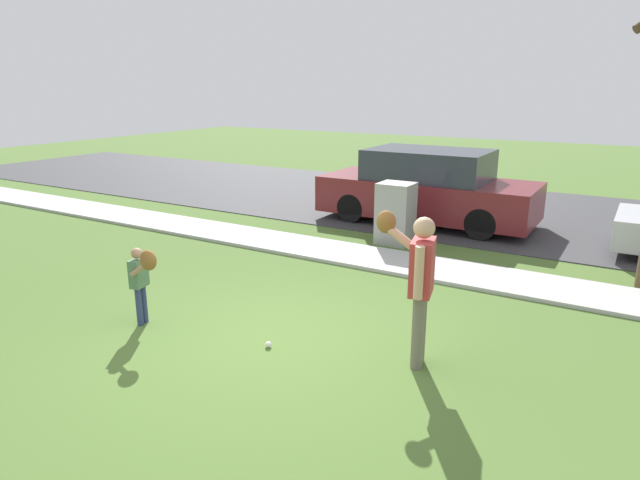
% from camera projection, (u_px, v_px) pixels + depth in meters
% --- Properties ---
extents(ground_plane, '(48.00, 48.00, 0.00)m').
position_uv_depth(ground_plane, '(389.00, 264.00, 9.61)').
color(ground_plane, '#4C6B2D').
extents(sidewalk_strip, '(36.00, 1.20, 0.06)m').
position_uv_depth(sidewalk_strip, '(392.00, 261.00, 9.69)').
color(sidewalk_strip, '#B2B2AD').
rests_on(sidewalk_strip, ground).
extents(road_surface, '(36.00, 6.80, 0.02)m').
position_uv_depth(road_surface, '(472.00, 209.00, 13.83)').
color(road_surface, '#38383A').
rests_on(road_surface, ground).
extents(person_adult, '(0.78, 0.59, 1.69)m').
position_uv_depth(person_adult, '(418.00, 275.00, 5.93)').
color(person_adult, '#6B6656').
rests_on(person_adult, ground).
extents(person_child, '(0.52, 0.36, 1.07)m').
position_uv_depth(person_child, '(142.00, 275.00, 6.99)').
color(person_child, navy).
rests_on(person_child, ground).
extents(baseball, '(0.07, 0.07, 0.07)m').
position_uv_depth(baseball, '(268.00, 345.00, 6.57)').
color(baseball, white).
rests_on(baseball, ground).
extents(utility_cabinet, '(0.66, 0.57, 1.20)m').
position_uv_depth(utility_cabinet, '(396.00, 214.00, 10.73)').
color(utility_cabinet, gray).
rests_on(utility_cabinet, ground).
extents(parked_suv_maroon, '(4.70, 1.90, 1.63)m').
position_uv_depth(parked_suv_maroon, '(427.00, 188.00, 12.30)').
color(parked_suv_maroon, maroon).
rests_on(parked_suv_maroon, road_surface).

